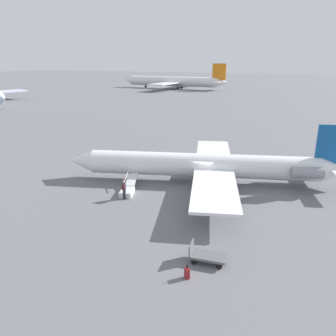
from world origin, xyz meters
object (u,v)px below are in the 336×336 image
Objects in this scene: airplane_main at (211,165)px; passenger at (124,188)px; airplane_far_right at (173,81)px; suitcase at (187,273)px; luggage_cart at (206,256)px; boarding_stairs at (128,190)px.

airplane_main is 16.02× the size of passenger.
suitcase is at bearing 115.60° from airplane_far_right.
luggage_cart reaches higher than suitcase.
airplane_far_right is 128.74m from luggage_cart.
airplane_main is at bearing -64.11° from boarding_stairs.
luggage_cart is 2.62× the size of suitcase.
boarding_stairs is (6.34, 5.70, -1.49)m from airplane_main.
airplane_far_right is (46.84, -104.95, 1.30)m from airplane_main.
suitcase is (-3.02, 15.39, -1.52)m from airplane_main.
luggage_cart is (-9.90, 7.78, 0.10)m from boarding_stairs.
airplane_far_right reaches higher than airplane_main.
airplane_far_right is 21.36× the size of luggage_cart.
airplane_far_right is 119.18m from passenger.
airplane_far_right reaches higher than boarding_stairs.
boarding_stairs is 13.47m from suitcase.
passenger is 12.33m from suitcase.
airplane_far_right reaches higher than suitcase.
airplane_far_right reaches higher than luggage_cart.
boarding_stairs is 1.48m from passenger.
airplane_far_right is 56.05× the size of suitcase.
passenger is at bearing -43.01° from suitcase.
suitcase is (0.54, 1.91, -0.13)m from luggage_cart.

